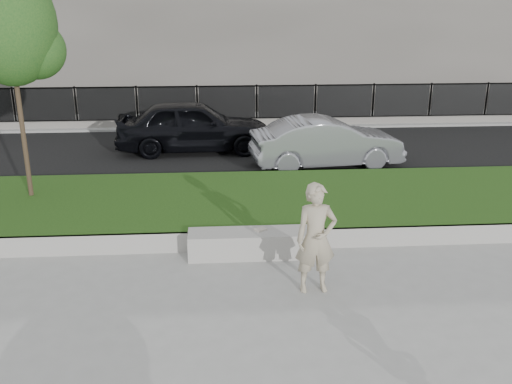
{
  "coord_description": "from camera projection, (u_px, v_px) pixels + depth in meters",
  "views": [
    {
      "loc": [
        0.1,
        -9.04,
        4.63
      ],
      "look_at": [
        0.82,
        1.2,
        1.13
      ],
      "focal_mm": 40.0,
      "sensor_mm": 36.0,
      "label": 1
    }
  ],
  "objects": [
    {
      "name": "car_dark",
      "position": [
        193.0,
        126.0,
        17.79
      ],
      "size": [
        4.8,
        2.05,
        1.62
      ],
      "primitive_type": "imported",
      "rotation": [
        0.0,
        0.0,
        1.6
      ],
      "color": "black",
      "rests_on": "street"
    },
    {
      "name": "street",
      "position": [
        214.0,
        152.0,
        18.05
      ],
      "size": [
        34.0,
        7.0,
        0.04
      ],
      "primitive_type": "cube",
      "color": "black",
      "rests_on": "ground"
    },
    {
      "name": "iron_fence",
      "position": [
        214.0,
        114.0,
        21.18
      ],
      "size": [
        32.0,
        0.3,
        1.5
      ],
      "color": "slate",
      "rests_on": "far_pavement"
    },
    {
      "name": "stone_bench",
      "position": [
        251.0,
        243.0,
        10.75
      ],
      "size": [
        2.38,
        0.59,
        0.49
      ],
      "primitive_type": "cube",
      "color": "#9D9A93",
      "rests_on": "ground"
    },
    {
      "name": "far_pavement",
      "position": [
        214.0,
        121.0,
        22.28
      ],
      "size": [
        34.0,
        3.0,
        0.12
      ],
      "primitive_type": "cube",
      "color": "gray",
      "rests_on": "ground"
    },
    {
      "name": "grass_bank",
      "position": [
        214.0,
        206.0,
        12.8
      ],
      "size": [
        34.0,
        4.0,
        0.4
      ],
      "primitive_type": "cube",
      "color": "#11350D",
      "rests_on": "ground"
    },
    {
      "name": "car_silver",
      "position": [
        326.0,
        142.0,
        16.19
      ],
      "size": [
        4.42,
        2.01,
        1.41
      ],
      "primitive_type": "imported",
      "rotation": [
        0.0,
        0.0,
        1.69
      ],
      "color": "gray",
      "rests_on": "street"
    },
    {
      "name": "ground",
      "position": [
        214.0,
        276.0,
        10.03
      ],
      "size": [
        90.0,
        90.0,
        0.0
      ],
      "primitive_type": "plane",
      "color": "gray",
      "rests_on": "ground"
    },
    {
      "name": "grass_kerb",
      "position": [
        214.0,
        241.0,
        10.94
      ],
      "size": [
        34.0,
        0.08,
        0.4
      ],
      "primitive_type": "cube",
      "color": "#9D9A93",
      "rests_on": "ground"
    },
    {
      "name": "young_tree",
      "position": [
        13.0,
        29.0,
        11.79
      ],
      "size": [
        2.03,
        1.95,
        4.98
      ],
      "color": "#38281C",
      "rests_on": "grass_bank"
    },
    {
      "name": "man",
      "position": [
        316.0,
        238.0,
        9.26
      ],
      "size": [
        0.71,
        0.49,
        1.86
      ],
      "primitive_type": "imported",
      "rotation": [
        0.0,
        0.0,
        0.06
      ],
      "color": "tan",
      "rests_on": "ground"
    },
    {
      "name": "book",
      "position": [
        260.0,
        229.0,
        10.74
      ],
      "size": [
        0.27,
        0.25,
        0.02
      ],
      "primitive_type": "cube",
      "rotation": [
        0.0,
        0.0,
        0.55
      ],
      "color": "beige",
      "rests_on": "stone_bench"
    }
  ]
}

